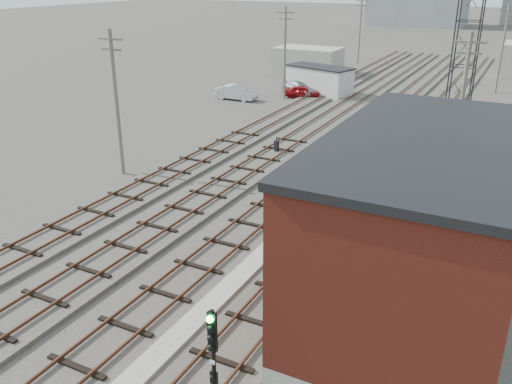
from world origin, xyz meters
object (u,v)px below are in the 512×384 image
Objects in this scene: car_red at (302,92)px; car_grey at (301,88)px; signal_mast at (213,363)px; site_trailer at (319,80)px; switch_stand at (277,146)px; car_silver at (236,92)px.

car_grey is (-0.64, 1.09, 0.09)m from car_red.
site_trailer is (-13.75, 43.87, -0.84)m from signal_mast.
site_trailer reaches higher than car_grey.
signal_mast is 3.42× the size of switch_stand.
car_red is at bearing -54.68° from car_silver.
site_trailer reaches higher than switch_stand.
car_grey is (4.93, 5.08, -0.03)m from car_silver.
switch_stand is 20.19m from car_grey.
signal_mast is 0.52× the size of site_trailer.
signal_mast is 44.23m from car_red.
signal_mast is 45.47m from car_grey.
switch_stand is 0.15× the size of site_trailer.
switch_stand is 0.33× the size of car_red.
signal_mast is at bearing -151.96° from car_silver.
site_trailer is 2.12× the size of car_red.
switch_stand is 18.00m from car_silver.
switch_stand is at bearing -61.19° from site_trailer.
car_red is 1.27m from car_grey.
car_red is (-14.74, 41.67, -1.73)m from signal_mast.
car_silver is 0.92× the size of car_grey.
signal_mast reaches higher than car_grey.
site_trailer is at bearing 107.40° from signal_mast.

